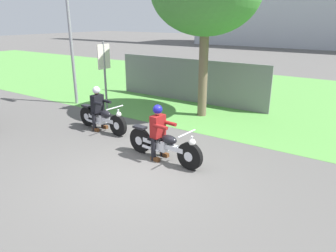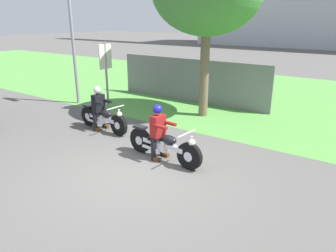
{
  "view_description": "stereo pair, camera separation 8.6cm",
  "coord_description": "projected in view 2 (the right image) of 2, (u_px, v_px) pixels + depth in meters",
  "views": [
    {
      "loc": [
        4.33,
        -5.0,
        3.41
      ],
      "look_at": [
        0.15,
        1.17,
        0.85
      ],
      "focal_mm": 33.75,
      "sensor_mm": 36.0,
      "label": 1
    },
    {
      "loc": [
        4.4,
        -4.96,
        3.41
      ],
      "look_at": [
        0.15,
        1.17,
        0.85
      ],
      "focal_mm": 33.75,
      "sensor_mm": 36.0,
      "label": 2
    }
  ],
  "objects": [
    {
      "name": "ground",
      "position": [
        134.0,
        173.0,
        7.34
      ],
      "size": [
        120.0,
        120.0,
        0.0
      ],
      "primitive_type": "plane",
      "color": "#565451"
    },
    {
      "name": "grass_verge",
      "position": [
        265.0,
        96.0,
        14.44
      ],
      "size": [
        60.0,
        12.0,
        0.01
      ],
      "primitive_type": "cube",
      "color": "#549342",
      "rests_on": "ground"
    },
    {
      "name": "motorcycle_lead",
      "position": [
        164.0,
        145.0,
        7.87
      ],
      "size": [
        2.28,
        0.66,
        0.89
      ],
      "rotation": [
        0.0,
        0.0,
        -0.09
      ],
      "color": "black",
      "rests_on": "ground"
    },
    {
      "name": "rider_lead",
      "position": [
        158.0,
        128.0,
        7.83
      ],
      "size": [
        0.57,
        0.49,
        1.42
      ],
      "rotation": [
        0.0,
        0.0,
        -0.09
      ],
      "color": "black",
      "rests_on": "ground"
    },
    {
      "name": "motorcycle_follow",
      "position": [
        103.0,
        118.0,
        9.98
      ],
      "size": [
        2.12,
        0.66,
        0.88
      ],
      "rotation": [
        0.0,
        0.0,
        -0.09
      ],
      "color": "black",
      "rests_on": "ground"
    },
    {
      "name": "rider_follow",
      "position": [
        99.0,
        105.0,
        9.95
      ],
      "size": [
        0.57,
        0.49,
        1.41
      ],
      "rotation": [
        0.0,
        0.0,
        -0.09
      ],
      "color": "black",
      "rests_on": "ground"
    },
    {
      "name": "streetlight_pole",
      "position": [
        73.0,
        23.0,
        12.22
      ],
      "size": [
        0.96,
        0.2,
        5.06
      ],
      "color": "gray",
      "rests_on": "ground"
    },
    {
      "name": "sign_banner",
      "position": [
        106.0,
        65.0,
        11.8
      ],
      "size": [
        0.08,
        0.6,
        2.6
      ],
      "color": "gray",
      "rests_on": "ground"
    },
    {
      "name": "fence_segment",
      "position": [
        190.0,
        80.0,
        13.34
      ],
      "size": [
        7.0,
        0.06,
        1.8
      ],
      "primitive_type": "cube",
      "color": "slate",
      "rests_on": "ground"
    }
  ]
}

